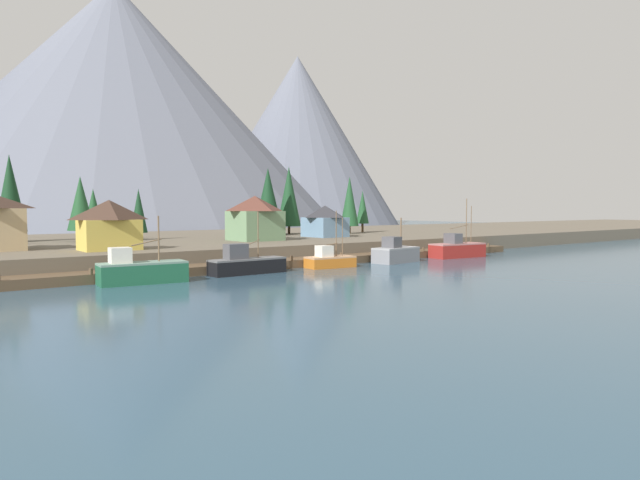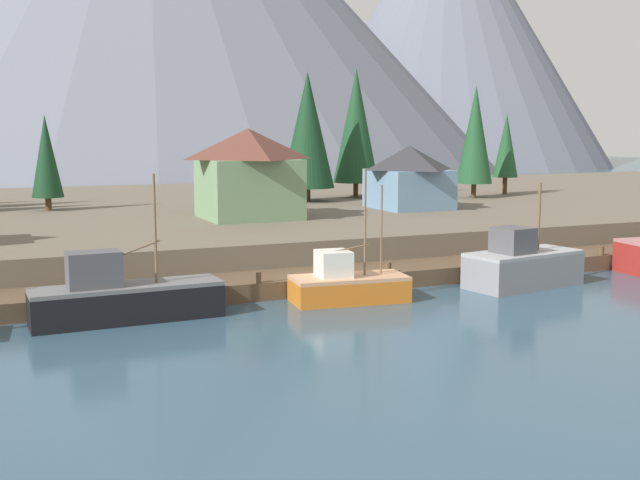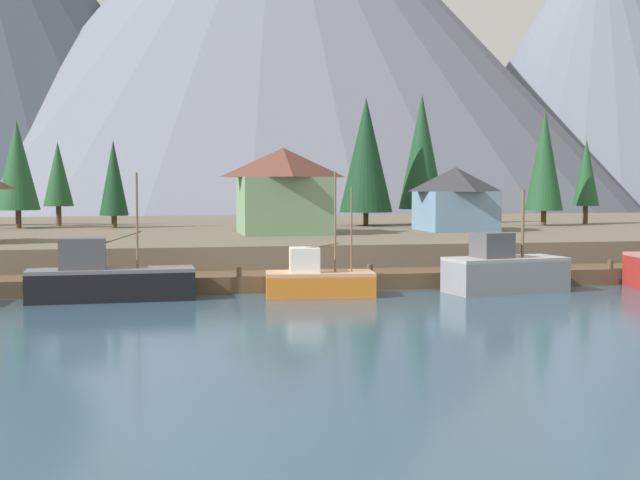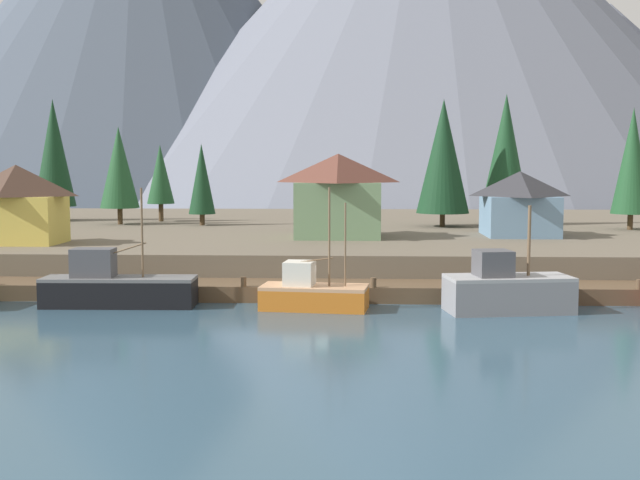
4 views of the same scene
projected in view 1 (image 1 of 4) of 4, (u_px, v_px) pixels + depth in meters
ground_plane at (241, 259)px, 88.36m from camera, size 400.00×400.00×1.00m
dock at (309, 262)px, 74.05m from camera, size 80.00×4.00×1.60m
shoreline_bank at (206, 244)px, 97.75m from camera, size 400.00×56.00×2.50m
mountain_central_peak at (116, 108)px, 187.90m from camera, size 151.02×151.02×81.57m
mountain_east_peak at (214, 169)px, 230.82m from camera, size 96.69×96.69×46.84m
mountain_far_ridge at (298, 141)px, 243.18m from camera, size 87.32×87.32×72.19m
fishing_boat_green at (141, 271)px, 56.30m from camera, size 8.71×3.82×6.74m
fishing_boat_black at (246, 264)px, 64.28m from camera, size 9.16×2.70×7.12m
fishing_boat_orange at (329, 260)px, 71.21m from camera, size 6.48×3.43×7.18m
fishing_boat_grey at (395, 253)px, 77.72m from camera, size 7.49×4.16×6.16m
fishing_boat_red at (457, 249)px, 85.80m from camera, size 9.22×4.12×8.95m
house_green at (255, 218)px, 87.21m from camera, size 7.24×6.98×6.87m
house_blue at (325, 221)px, 98.00m from camera, size 6.04×6.81×5.43m
house_yellow at (109, 224)px, 67.20m from camera, size 6.81×4.80×5.98m
conifer_near_left at (289, 196)px, 108.19m from camera, size 4.59×4.59×12.91m
conifer_near_right at (139, 211)px, 88.61m from camera, size 2.62×2.62×8.03m
conifer_mid_left at (93, 208)px, 89.48m from camera, size 2.86×2.86×8.07m
conifer_mid_right at (363, 207)px, 115.93m from camera, size 2.65×2.65×8.52m
conifer_back_left at (81, 203)px, 84.06m from camera, size 3.88×3.88×9.74m
conifer_back_right at (350, 201)px, 110.22m from camera, size 3.58×3.58×11.16m
conifer_centre at (10, 193)px, 82.87m from camera, size 4.34×4.34×12.87m
conifer_far_right at (268, 198)px, 102.25m from camera, size 5.07×5.07×12.22m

